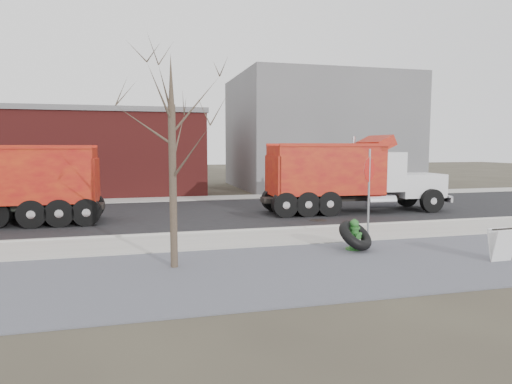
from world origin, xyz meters
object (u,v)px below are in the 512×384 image
object	(u,v)px
stop_sign	(369,180)
dump_truck_red_a	(347,174)
truck_tire	(355,235)
fire_hydrant	(354,236)
sandwich_board	(502,245)
dump_truck_red_b	(2,181)

from	to	relation	value
stop_sign	dump_truck_red_a	world-z (taller)	dump_truck_red_a
truck_tire	stop_sign	size ratio (longest dim) A/B	0.49
dump_truck_red_a	fire_hydrant	bearing A→B (deg)	-112.16
stop_sign	sandwich_board	world-z (taller)	stop_sign
truck_tire	dump_truck_red_b	bearing A→B (deg)	146.39
truck_tire	dump_truck_red_b	size ratio (longest dim) A/B	0.18
stop_sign	dump_truck_red_b	world-z (taller)	dump_truck_red_b
fire_hydrant	stop_sign	size ratio (longest dim) A/B	0.31
fire_hydrant	truck_tire	bearing A→B (deg)	-105.05
truck_tire	stop_sign	world-z (taller)	stop_sign
dump_truck_red_a	sandwich_board	bearing A→B (deg)	-88.61
truck_tire	dump_truck_red_a	distance (m)	7.98
truck_tire	stop_sign	bearing A→B (deg)	43.96
sandwich_board	dump_truck_red_b	distance (m)	16.88
truck_tire	dump_truck_red_b	distance (m)	13.16
stop_sign	dump_truck_red_a	size ratio (longest dim) A/B	0.34
sandwich_board	dump_truck_red_a	xyz separation A→B (m)	(0.13, 9.27, 1.29)
fire_hydrant	stop_sign	world-z (taller)	stop_sign
truck_tire	dump_truck_red_b	world-z (taller)	dump_truck_red_b
sandwich_board	dump_truck_red_a	distance (m)	9.36
fire_hydrant	dump_truck_red_b	xyz separation A→B (m)	(-10.93, 7.15, 1.29)
fire_hydrant	dump_truck_red_b	world-z (taller)	dump_truck_red_b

